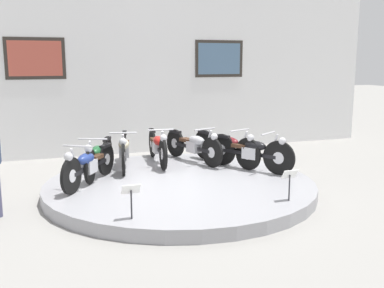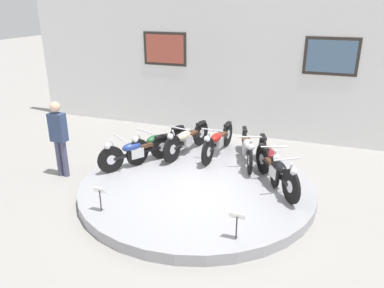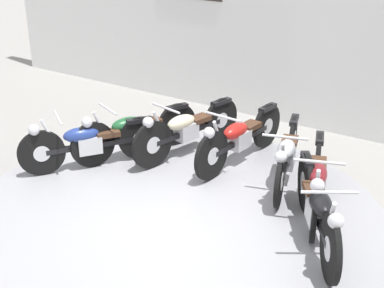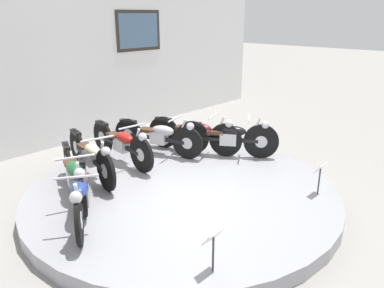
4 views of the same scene
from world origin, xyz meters
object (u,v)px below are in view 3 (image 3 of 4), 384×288
motorcycle_red (239,136)px  motorcycle_silver (287,155)px  motorcycle_black (318,208)px  motorcycle_blue (89,141)px  motorcycle_green (134,130)px  motorcycle_maroon (317,179)px  motorcycle_cream (186,128)px

motorcycle_red → motorcycle_silver: 0.80m
motorcycle_black → motorcycle_blue: bearing=-180.0°
motorcycle_green → motorcycle_maroon: bearing=0.0°
motorcycle_blue → motorcycle_green: 0.68m
motorcycle_blue → motorcycle_black: 3.25m
motorcycle_green → motorcycle_maroon: size_ratio=0.98×
motorcycle_blue → motorcycle_cream: (0.85, 1.09, 0.02)m
motorcycle_cream → motorcycle_silver: 1.55m
motorcycle_cream → motorcycle_black: motorcycle_black is taller
motorcycle_green → motorcycle_maroon: (2.72, 0.00, 0.01)m
motorcycle_green → motorcycle_black: motorcycle_black is taller
motorcycle_maroon → motorcycle_black: bearing=-67.3°
motorcycle_blue → motorcycle_silver: (2.41, 1.08, 0.01)m
motorcycle_cream → motorcycle_maroon: 2.18m
motorcycle_silver → motorcycle_blue: bearing=-155.7°
motorcycle_cream → motorcycle_maroon: (2.13, -0.45, -0.00)m
motorcycle_silver → motorcycle_maroon: bearing=-37.8°
motorcycle_silver → motorcycle_maroon: size_ratio=1.00×
motorcycle_red → motorcycle_black: (1.63, -1.25, 0.00)m
motorcycle_cream → motorcycle_silver: (1.55, -0.00, -0.01)m
motorcycle_silver → motorcycle_maroon: 0.74m
motorcycle_cream → motorcycle_black: bearing=-24.3°
motorcycle_maroon → motorcycle_silver: bearing=142.2°
motorcycle_black → motorcycle_red: bearing=142.6°
motorcycle_red → motorcycle_maroon: size_ratio=1.05×
motorcycle_red → motorcycle_maroon: (1.36, -0.62, -0.00)m
motorcycle_green → motorcycle_cream: 0.74m
motorcycle_green → motorcycle_red: size_ratio=0.93×
motorcycle_green → motorcycle_maroon: 2.72m
motorcycle_red → motorcycle_cream: bearing=-168.0°
motorcycle_blue → motorcycle_red: motorcycle_red is taller
motorcycle_green → motorcycle_cream: size_ratio=0.94×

